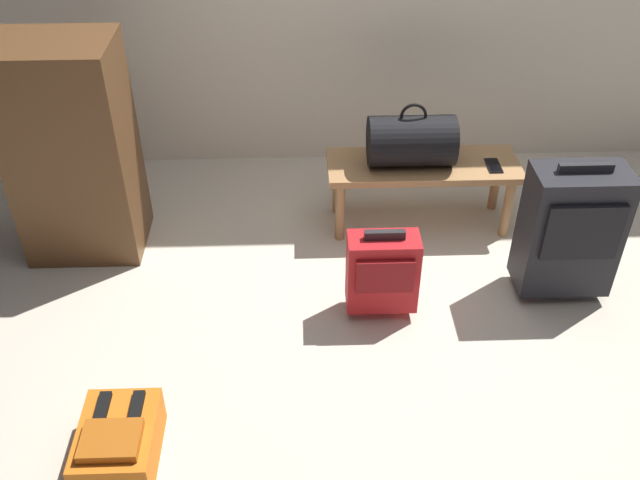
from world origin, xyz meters
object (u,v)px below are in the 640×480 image
duffel_bag_black (411,141)px  suitcase_small_red (382,272)px  bench (423,172)px  side_cabinet (73,151)px  cell_phone (494,166)px  backpack_orange (119,443)px  suitcase_upright_charcoal (570,230)px

duffel_bag_black → suitcase_small_red: size_ratio=0.96×
bench → side_cabinet: size_ratio=0.91×
cell_phone → side_cabinet: 2.11m
cell_phone → side_cabinet: (-2.10, -0.07, 0.17)m
cell_phone → suitcase_small_red: bearing=-133.8°
backpack_orange → side_cabinet: side_cabinet is taller
backpack_orange → side_cabinet: bearing=106.5°
duffel_bag_black → backpack_orange: (-1.26, -1.50, -0.42)m
bench → suitcase_upright_charcoal: size_ratio=1.42×
duffel_bag_black → backpack_orange: 2.00m
cell_phone → suitcase_small_red: size_ratio=0.31×
suitcase_small_red → backpack_orange: size_ratio=1.21×
suitcase_small_red → bench: bearing=68.3°
cell_phone → backpack_orange: size_ratio=0.38×
bench → backpack_orange: bearing=-131.8°
suitcase_small_red → backpack_orange: (-1.05, -0.78, -0.15)m
bench → suitcase_upright_charcoal: bearing=-45.5°
suitcase_small_red → side_cabinet: bearing=157.7°
side_cabinet → backpack_orange: bearing=-73.5°
suitcase_upright_charcoal → side_cabinet: bearing=168.4°
duffel_bag_black → cell_phone: (0.43, -0.05, -0.13)m
backpack_orange → side_cabinet: size_ratio=0.35×
duffel_bag_black → side_cabinet: 1.68m
cell_phone → suitcase_upright_charcoal: bearing=-67.3°
bench → duffel_bag_black: duffel_bag_black is taller
suitcase_upright_charcoal → suitcase_small_red: 0.88m
bench → cell_phone: 0.36m
suitcase_upright_charcoal → suitcase_small_red: (-0.87, -0.12, -0.12)m
bench → duffel_bag_black: bearing=180.0°
bench → suitcase_small_red: bearing=-111.7°
duffel_bag_black → side_cabinet: (-1.67, -0.12, 0.04)m
cell_phone → suitcase_upright_charcoal: suitcase_upright_charcoal is taller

